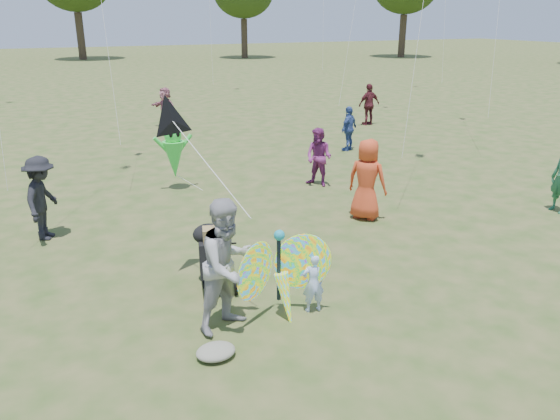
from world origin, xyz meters
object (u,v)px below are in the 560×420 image
(crowd_e, at_px, (319,157))
(jogging_stroller, at_px, (213,253))
(crowd_a, at_px, (367,180))
(alien_kite, at_px, (174,153))
(crowd_j, at_px, (165,108))
(crowd_b, at_px, (42,198))
(adult_man, at_px, (228,265))
(crowd_h, at_px, (369,104))
(butterfly_kite, at_px, (282,277))
(child_girl, at_px, (313,283))
(crowd_c, at_px, (349,128))

(crowd_e, distance_m, jogging_stroller, 6.18)
(crowd_a, distance_m, alien_kite, 5.13)
(crowd_e, xyz_separation_m, crowd_j, (-1.78, 9.54, 0.04))
(crowd_a, relative_size, crowd_b, 1.05)
(adult_man, xyz_separation_m, crowd_j, (2.76, 15.19, -0.17))
(crowd_e, relative_size, crowd_h, 0.92)
(crowd_a, height_order, crowd_b, crowd_a)
(crowd_b, xyz_separation_m, butterfly_kite, (3.04, -4.84, -0.18))
(crowd_e, bearing_deg, child_girl, -60.47)
(crowd_h, relative_size, crowd_j, 1.03)
(adult_man, distance_m, crowd_h, 16.27)
(crowd_b, distance_m, alien_kite, 3.91)
(jogging_stroller, height_order, butterfly_kite, butterfly_kite)
(crowd_b, distance_m, crowd_c, 10.48)
(crowd_e, bearing_deg, crowd_h, 106.96)
(jogging_stroller, bearing_deg, crowd_b, 139.89)
(crowd_a, height_order, alien_kite, crowd_a)
(butterfly_kite, height_order, alien_kite, alien_kite)
(crowd_e, bearing_deg, crowd_j, 159.39)
(jogging_stroller, distance_m, alien_kite, 5.71)
(crowd_e, height_order, alien_kite, alien_kite)
(adult_man, bearing_deg, jogging_stroller, 60.84)
(adult_man, bearing_deg, butterfly_kite, -28.57)
(crowd_e, height_order, crowd_h, crowd_h)
(crowd_e, bearing_deg, crowd_a, -36.34)
(crowd_b, height_order, alien_kite, alien_kite)
(adult_man, distance_m, butterfly_kite, 0.85)
(crowd_h, bearing_deg, butterfly_kite, 49.35)
(adult_man, distance_m, crowd_c, 11.51)
(crowd_b, distance_m, butterfly_kite, 5.72)
(alien_kite, bearing_deg, jogging_stroller, -98.30)
(crowd_j, height_order, jogging_stroller, crowd_j)
(crowd_a, bearing_deg, crowd_b, 38.74)
(alien_kite, bearing_deg, crowd_h, 29.66)
(crowd_e, bearing_deg, crowd_c, 106.58)
(alien_kite, bearing_deg, crowd_a, -49.82)
(adult_man, distance_m, crowd_j, 15.44)
(crowd_c, bearing_deg, jogging_stroller, 16.83)
(child_girl, distance_m, butterfly_kite, 0.56)
(adult_man, height_order, crowd_b, adult_man)
(child_girl, relative_size, crowd_a, 0.53)
(crowd_b, xyz_separation_m, crowd_h, (12.82, 7.63, -0.01))
(jogging_stroller, relative_size, butterfly_kite, 0.64)
(crowd_c, bearing_deg, butterfly_kite, 24.08)
(crowd_a, bearing_deg, butterfly_kite, 95.02)
(adult_man, relative_size, jogging_stroller, 1.77)
(crowd_b, distance_m, crowd_e, 6.85)
(crowd_b, bearing_deg, jogging_stroller, -121.50)
(alien_kite, bearing_deg, crowd_e, -19.82)
(crowd_c, height_order, butterfly_kite, crowd_c)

